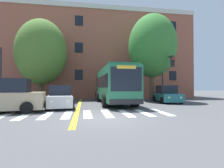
{
  "coord_description": "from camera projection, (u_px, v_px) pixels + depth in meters",
  "views": [
    {
      "loc": [
        -1.08,
        -9.15,
        1.68
      ],
      "look_at": [
        1.47,
        7.14,
        1.95
      ],
      "focal_mm": 28.0,
      "sensor_mm": 36.0,
      "label": 1
    }
  ],
  "objects": [
    {
      "name": "ground_plane",
      "position": [
        105.0,
        119.0,
        9.18
      ],
      "size": [
        120.0,
        120.0,
        0.0
      ],
      "primitive_type": "plane",
      "color": "#4C4C4F"
    },
    {
      "name": "street_tree_curbside_large",
      "position": [
        152.0,
        46.0,
        20.95
      ],
      "size": [
        7.05,
        7.46,
        10.38
      ],
      "color": "brown",
      "rests_on": "ground"
    },
    {
      "name": "crosswalk",
      "position": [
        87.0,
        114.0,
        10.8
      ],
      "size": [
        10.17,
        3.35,
        0.01
      ],
      "color": "white",
      "rests_on": "ground"
    },
    {
      "name": "traffic_light_near_corner",
      "position": [
        167.0,
        70.0,
        19.02
      ],
      "size": [
        0.35,
        2.73,
        5.41
      ],
      "color": "#28282D",
      "rests_on": "ground"
    },
    {
      "name": "car_silver_near_lane",
      "position": [
        60.0,
        97.0,
        14.15
      ],
      "size": [
        2.41,
        4.84,
        1.81
      ],
      "color": "#B7BABF",
      "rests_on": "ground"
    },
    {
      "name": "car_red_behind_bus",
      "position": [
        108.0,
        91.0,
        26.71
      ],
      "size": [
        2.19,
        4.96,
        2.31
      ],
      "color": "#AD1E1E",
      "rests_on": "ground"
    },
    {
      "name": "building_facade",
      "position": [
        80.0,
        56.0,
        28.09
      ],
      "size": [
        34.76,
        8.19,
        13.41
      ],
      "color": "#9E5642",
      "rests_on": "ground"
    },
    {
      "name": "lane_line_yellow_outer",
      "position": [
        82.0,
        99.0,
        24.53
      ],
      "size": [
        0.12,
        36.0,
        0.01
      ],
      "primitive_type": "cube",
      "color": "gold",
      "rests_on": "ground"
    },
    {
      "name": "car_teal_far_lane",
      "position": [
        167.0,
        95.0,
        18.8
      ],
      "size": [
        2.61,
        4.88,
        1.83
      ],
      "color": "#236B70",
      "rests_on": "ground"
    },
    {
      "name": "car_tan_cross_street",
      "position": [
        5.0,
        96.0,
        11.32
      ],
      "size": [
        4.96,
        2.55,
        2.22
      ],
      "color": "tan",
      "rests_on": "ground"
    },
    {
      "name": "lane_line_yellow_inner",
      "position": [
        81.0,
        99.0,
        24.51
      ],
      "size": [
        0.12,
        36.0,
        0.01
      ],
      "primitive_type": "cube",
      "color": "gold",
      "rests_on": "ground"
    },
    {
      "name": "street_tree_curbside_small",
      "position": [
        41.0,
        52.0,
        20.3
      ],
      "size": [
        8.14,
        8.4,
        9.5
      ],
      "color": "#4C3D2D",
      "rests_on": "ground"
    },
    {
      "name": "city_bus",
      "position": [
        113.0,
        85.0,
        17.55
      ],
      "size": [
        3.11,
        10.56,
        3.48
      ],
      "color": "#28704C",
      "rests_on": "ground"
    }
  ]
}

